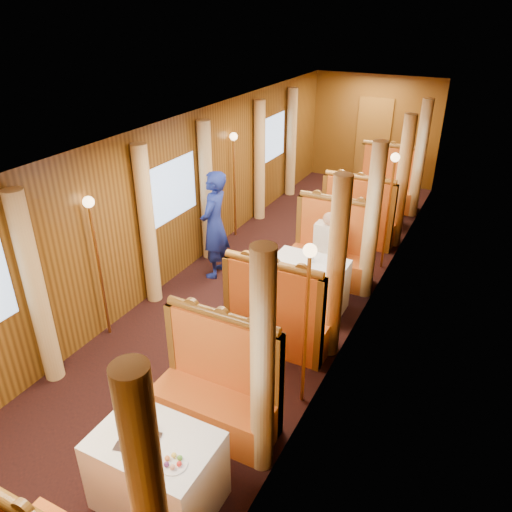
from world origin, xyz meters
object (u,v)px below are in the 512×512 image
Objects in this scene: banquette_far_aft at (386,187)px; rose_vase_mid at (312,251)px; passenger at (327,242)px; rose_vase_far at (377,178)px; teapot_right at (135,445)px; table_near at (157,471)px; banquette_mid_fwd at (277,320)px; steward at (214,225)px; fruit_plate at (173,463)px; tea_tray at (138,442)px; table_far at (373,205)px; banquette_near_aft at (217,393)px; teapot_left at (124,436)px; banquette_mid_aft at (331,254)px; table_mid at (307,286)px; banquette_far_fwd at (358,221)px; teapot_back at (144,426)px.

rose_vase_mid is at bearing -89.58° from banquette_far_aft.
rose_vase_far is at bearing 89.74° from passenger.
rose_vase_far is at bearing 84.36° from teapot_right.
table_near is 2.92× the size of rose_vase_mid.
banquette_mid_fwd is at bearing -90.00° from passenger.
steward reaches higher than banquette_far_aft.
steward is at bearing 116.97° from fruit_plate.
table_far is at bearing 89.25° from tea_tray.
rose_vase_mid is at bearing 88.01° from tea_tray.
table_far is 6.74× the size of teapot_right.
banquette_near_aft is 5.84× the size of fruit_plate.
rose_vase_far is (0.01, -1.00, 0.50)m from banquette_far_aft.
teapot_left is 4.39m from passenger.
banquette_near_aft is 3.72× the size of rose_vase_far.
tea_tray is at bearing -91.16° from banquette_mid_aft.
banquette_near_aft is 6.02m from rose_vase_far.
teapot_right is 4.42m from passenger.
passenger reaches higher than table_near.
banquette_mid_fwd is 5.53m from banquette_far_aft.
tea_tray is at bearing 173.19° from fruit_plate.
steward is at bearing -164.37° from passenger.
banquette_mid_aft reaches higher than rose_vase_mid.
rose_vase_mid is at bearing 95.37° from teapot_left.
table_mid is 4.58× the size of fruit_plate.
table_mid is at bearing -130.93° from rose_vase_mid.
steward is (-1.70, -2.20, 0.45)m from banquette_far_fwd.
banquette_mid_aft is at bearing 90.00° from banquette_mid_fwd.
teapot_left is at bearing -91.72° from rose_vase_far.
banquette_mid_fwd reaches higher than rose_vase_mid.
passenger is at bearing -90.00° from table_far.
teapot_left is 0.50m from fruit_plate.
tea_tray is at bearing 13.93° from steward.
banquette_mid_fwd is at bearing -90.00° from table_far.
table_near is at bearing -90.00° from banquette_far_aft.
passenger is at bearing 96.40° from teapot_left.
teapot_right is 0.09× the size of steward.
fruit_plate is 3.68m from rose_vase_mid.
teapot_back is (0.09, 0.15, 0.01)m from teapot_left.
banquette_mid_fwd is 1.00× the size of banquette_far_fwd.
banquette_mid_fwd is (0.00, -1.01, 0.05)m from table_mid.
steward reaches higher than passenger.
banquette_near_aft is 7.00m from banquette_far_aft.
fruit_plate is at bearing -86.15° from passenger.
banquette_mid_aft is (0.00, 4.51, 0.05)m from table_near.
banquette_near_aft is at bearing 85.15° from tea_tray.
banquette_mid_fwd is 8.71× the size of teapot_left.
teapot_right is (-0.06, -7.15, 0.44)m from table_far.
banquette_mid_fwd reaches higher than teapot_left.
banquette_near_aft is 3.94× the size of tea_tray.
rose_vase_far reaches higher than table_mid.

